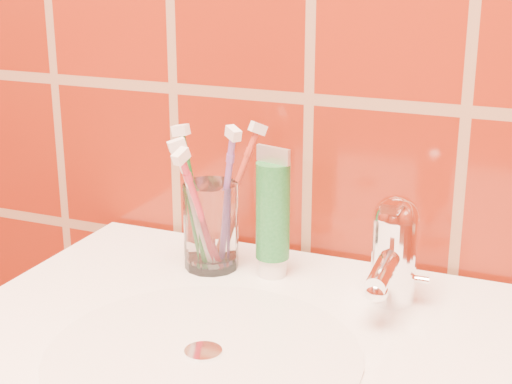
% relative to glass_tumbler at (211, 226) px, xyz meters
% --- Properties ---
extents(glass_tumbler, '(0.09, 0.09, 0.10)m').
position_rel_glass_tumbler_xyz_m(glass_tumbler, '(0.00, 0.00, 0.00)').
color(glass_tumbler, white).
rests_on(glass_tumbler, pedestal_sink).
extents(toothpaste_tube, '(0.04, 0.04, 0.15)m').
position_rel_glass_tumbler_xyz_m(toothpaste_tube, '(0.08, 0.01, 0.02)').
color(toothpaste_tube, white).
rests_on(toothpaste_tube, pedestal_sink).
extents(faucet, '(0.05, 0.11, 0.12)m').
position_rel_glass_tumbler_xyz_m(faucet, '(0.22, -0.01, 0.01)').
color(faucet, white).
rests_on(faucet, pedestal_sink).
extents(toothbrush_0, '(0.06, 0.15, 0.18)m').
position_rel_glass_tumbler_xyz_m(toothbrush_0, '(0.00, -0.03, 0.03)').
color(toothbrush_0, '#B2263B').
rests_on(toothbrush_0, glass_tumbler).
extents(toothbrush_1, '(0.10, 0.10, 0.19)m').
position_rel_glass_tumbler_xyz_m(toothbrush_1, '(0.02, -0.00, 0.04)').
color(toothbrush_1, '#764799').
rests_on(toothbrush_1, glass_tumbler).
extents(toothbrush_2, '(0.07, 0.06, 0.18)m').
position_rel_glass_tumbler_xyz_m(toothbrush_2, '(-0.02, -0.01, 0.03)').
color(toothbrush_2, '#1C6B28').
rests_on(toothbrush_2, glass_tumbler).
extents(toothbrush_3, '(0.14, 0.15, 0.19)m').
position_rel_glass_tumbler_xyz_m(toothbrush_3, '(0.01, 0.03, 0.03)').
color(toothbrush_3, '#AD3625').
rests_on(toothbrush_3, glass_tumbler).
extents(toothbrush_4, '(0.10, 0.10, 0.18)m').
position_rel_glass_tumbler_xyz_m(toothbrush_4, '(-0.01, -0.02, 0.03)').
color(toothbrush_4, silver).
rests_on(toothbrush_4, glass_tumbler).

